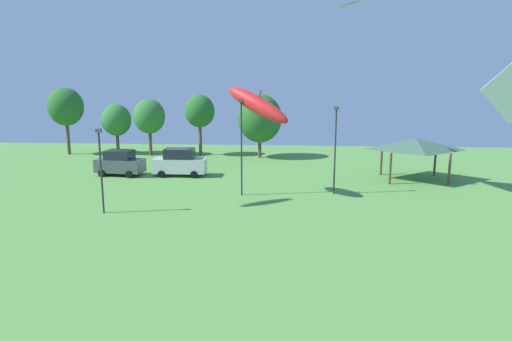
{
  "coord_description": "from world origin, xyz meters",
  "views": [
    {
      "loc": [
        0.73,
        0.72,
        8.39
      ],
      "look_at": [
        -0.39,
        16.17,
        5.32
      ],
      "focal_mm": 32.0,
      "sensor_mm": 36.0,
      "label": 1
    }
  ],
  "objects": [
    {
      "name": "light_post_0",
      "position": [
        -2.71,
        33.43,
        3.96
      ],
      "size": [
        0.36,
        0.2,
        7.1
      ],
      "color": "#2D2D33",
      "rests_on": "ground"
    },
    {
      "name": "parked_car_second_from_left",
      "position": [
        -8.92,
        39.93,
        1.21
      ],
      "size": [
        4.66,
        2.05,
        2.46
      ],
      "rotation": [
        0.0,
        0.0,
        0.01
      ],
      "color": "silver",
      "rests_on": "ground"
    },
    {
      "name": "kite_flying_5",
      "position": [
        6.14,
        35.48,
        13.0
      ],
      "size": [
        2.88,
        3.61,
        0.69
      ],
      "color": "green"
    },
    {
      "name": "light_post_1",
      "position": [
        4.15,
        34.33,
        3.66
      ],
      "size": [
        0.36,
        0.2,
        6.51
      ],
      "color": "#2D2D33",
      "rests_on": "ground"
    },
    {
      "name": "treeline_tree_1",
      "position": [
        -19.01,
        51.69,
        3.9
      ],
      "size": [
        3.3,
        3.3,
        5.74
      ],
      "color": "brown",
      "rests_on": "ground"
    },
    {
      "name": "treeline_tree_0",
      "position": [
        -24.55,
        50.99,
        5.42
      ],
      "size": [
        3.92,
        3.92,
        7.6
      ],
      "color": "brown",
      "rests_on": "ground"
    },
    {
      "name": "kite_flying_4",
      "position": [
        -1.54,
        33.44,
        6.66
      ],
      "size": [
        5.36,
        3.75,
        3.31
      ],
      "color": "red"
    },
    {
      "name": "light_post_2",
      "position": [
        -11.1,
        28.19,
        3.11
      ],
      "size": [
        0.36,
        0.2,
        5.44
      ],
      "color": "#2D2D33",
      "rests_on": "ground"
    },
    {
      "name": "treeline_tree_4",
      "position": [
        -2.47,
        50.37,
        4.3
      ],
      "size": [
        4.8,
        4.8,
        6.95
      ],
      "color": "brown",
      "rests_on": "ground"
    },
    {
      "name": "treeline_tree_2",
      "position": [
        -14.89,
        50.86,
        4.4
      ],
      "size": [
        3.51,
        3.51,
        6.36
      ],
      "color": "brown",
      "rests_on": "ground"
    },
    {
      "name": "treeline_tree_3",
      "position": [
        -9.28,
        51.45,
        4.96
      ],
      "size": [
        3.34,
        3.34,
        6.84
      ],
      "color": "brown",
      "rests_on": "ground"
    },
    {
      "name": "parked_car_leftmost",
      "position": [
        -14.31,
        39.78,
        1.13
      ],
      "size": [
        4.37,
        2.44,
        2.28
      ],
      "rotation": [
        0.0,
        0.0,
        -0.12
      ],
      "color": "#4C5156",
      "rests_on": "ground"
    },
    {
      "name": "park_pavilion",
      "position": [
        11.4,
        39.86,
        3.08
      ],
      "size": [
        6.1,
        4.85,
        3.6
      ],
      "color": "brown",
      "rests_on": "ground"
    }
  ]
}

